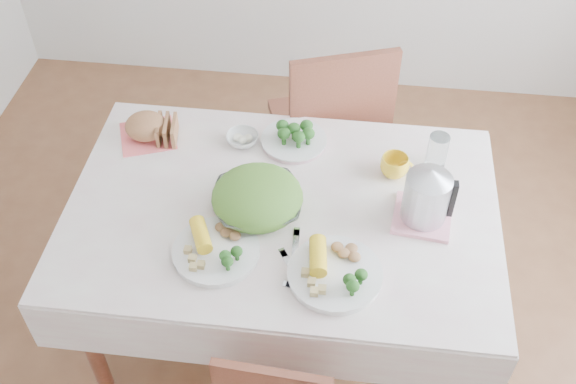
# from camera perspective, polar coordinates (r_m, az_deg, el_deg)

# --- Properties ---
(floor) EXTENTS (3.60, 3.60, 0.00)m
(floor) POSITION_cam_1_polar(r_m,az_deg,el_deg) (2.95, -0.44, -11.43)
(floor) COLOR brown
(floor) RESTS_ON ground
(dining_table) EXTENTS (1.40, 0.90, 0.75)m
(dining_table) POSITION_cam_1_polar(r_m,az_deg,el_deg) (2.64, -0.49, -7.02)
(dining_table) COLOR brown
(dining_table) RESTS_ON floor
(tablecloth) EXTENTS (1.50, 1.00, 0.01)m
(tablecloth) POSITION_cam_1_polar(r_m,az_deg,el_deg) (2.35, -0.54, -1.39)
(tablecloth) COLOR silver
(tablecloth) RESTS_ON dining_table
(chair_far) EXTENTS (0.58, 0.58, 1.02)m
(chair_far) POSITION_cam_1_polar(r_m,az_deg,el_deg) (3.09, 3.29, 5.09)
(chair_far) COLOR brown
(chair_far) RESTS_ON floor
(salad_bowl) EXTENTS (0.36, 0.36, 0.07)m
(salad_bowl) POSITION_cam_1_polar(r_m,az_deg,el_deg) (2.31, -2.59, -0.93)
(salad_bowl) COLOR white
(salad_bowl) RESTS_ON tablecloth
(dinner_plate_left) EXTENTS (0.31, 0.31, 0.02)m
(dinner_plate_left) POSITION_cam_1_polar(r_m,az_deg,el_deg) (2.21, -6.10, -5.05)
(dinner_plate_left) COLOR white
(dinner_plate_left) RESTS_ON tablecloth
(dinner_plate_right) EXTENTS (0.37, 0.37, 0.03)m
(dinner_plate_right) POSITION_cam_1_polar(r_m,az_deg,el_deg) (2.15, 3.98, -6.98)
(dinner_plate_right) COLOR white
(dinner_plate_right) RESTS_ON tablecloth
(broccoli_plate) EXTENTS (0.26, 0.26, 0.02)m
(broccoli_plate) POSITION_cam_1_polar(r_m,az_deg,el_deg) (2.58, 0.50, 4.35)
(broccoli_plate) COLOR beige
(broccoli_plate) RESTS_ON tablecloth
(napkin) EXTENTS (0.26, 0.26, 0.00)m
(napkin) POSITION_cam_1_polar(r_m,az_deg,el_deg) (2.67, -11.78, 4.68)
(napkin) COLOR #FB696A
(napkin) RESTS_ON tablecloth
(bread_loaf) EXTENTS (0.21, 0.20, 0.10)m
(bread_loaf) POSITION_cam_1_polar(r_m,az_deg,el_deg) (2.63, -11.96, 5.60)
(bread_loaf) COLOR brown
(bread_loaf) RESTS_ON napkin
(fruit_bowl) EXTENTS (0.14, 0.14, 0.04)m
(fruit_bowl) POSITION_cam_1_polar(r_m,az_deg,el_deg) (2.58, -3.87, 4.52)
(fruit_bowl) COLOR white
(fruit_bowl) RESTS_ON tablecloth
(yellow_mug) EXTENTS (0.12, 0.12, 0.08)m
(yellow_mug) POSITION_cam_1_polar(r_m,az_deg,el_deg) (2.46, 9.00, 2.17)
(yellow_mug) COLOR yellow
(yellow_mug) RESTS_ON tablecloth
(glass_tumbler) EXTENTS (0.09, 0.09, 0.14)m
(glass_tumbler) POSITION_cam_1_polar(r_m,az_deg,el_deg) (2.51, 12.49, 3.26)
(glass_tumbler) COLOR white
(glass_tumbler) RESTS_ON tablecloth
(pink_tray) EXTENTS (0.22, 0.22, 0.02)m
(pink_tray) POSITION_cam_1_polar(r_m,az_deg,el_deg) (2.35, 11.28, -2.07)
(pink_tray) COLOR pink
(pink_tray) RESTS_ON tablecloth
(electric_kettle) EXTENTS (0.20, 0.20, 0.21)m
(electric_kettle) POSITION_cam_1_polar(r_m,az_deg,el_deg) (2.27, 11.68, -0.15)
(electric_kettle) COLOR #B2B5BA
(electric_kettle) RESTS_ON pink_tray
(fork_left) EXTENTS (0.11, 0.16, 0.00)m
(fork_left) POSITION_cam_1_polar(r_m,az_deg,el_deg) (2.16, 0.44, -6.63)
(fork_left) COLOR silver
(fork_left) RESTS_ON tablecloth
(fork_right) EXTENTS (0.03, 0.18, 0.00)m
(fork_right) POSITION_cam_1_polar(r_m,az_deg,el_deg) (2.21, 0.60, -4.94)
(fork_right) COLOR silver
(fork_right) RESTS_ON tablecloth
(knife) EXTENTS (0.19, 0.05, 0.00)m
(knife) POSITION_cam_1_polar(r_m,az_deg,el_deg) (2.12, 2.32, -8.32)
(knife) COLOR silver
(knife) RESTS_ON tablecloth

